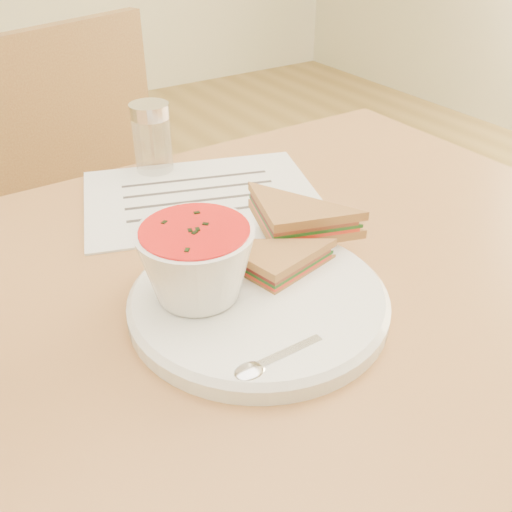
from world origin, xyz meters
TOP-DOWN VIEW (x-y plane):
  - dining_table at (0.00, 0.00)m, footprint 1.00×0.70m
  - chair_far at (0.08, 0.50)m, footprint 0.52×0.52m
  - plate at (-0.02, -0.06)m, footprint 0.32×0.32m
  - soup_bowl at (-0.08, -0.03)m, footprint 0.14×0.14m
  - sandwich_half_a at (-0.01, -0.08)m, footprint 0.12×0.12m
  - sandwich_half_b at (0.02, -0.02)m, footprint 0.14×0.14m
  - spoon at (-0.05, -0.15)m, footprint 0.15×0.03m
  - paper_menu at (0.05, 0.19)m, footprint 0.38×0.33m
  - condiment_shaker at (0.03, 0.31)m, footprint 0.07×0.07m

SIDE VIEW (x-z plane):
  - dining_table at x=0.00m, z-range 0.00..0.75m
  - chair_far at x=0.08m, z-range 0.00..0.91m
  - paper_menu at x=0.05m, z-range 0.75..0.75m
  - plate at x=-0.02m, z-range 0.75..0.77m
  - spoon at x=-0.05m, z-range 0.77..0.78m
  - sandwich_half_a at x=-0.01m, z-range 0.77..0.80m
  - sandwich_half_b at x=0.02m, z-range 0.78..0.81m
  - condiment_shaker at x=0.03m, z-range 0.75..0.86m
  - soup_bowl at x=-0.08m, z-range 0.77..0.85m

